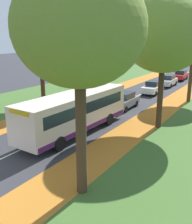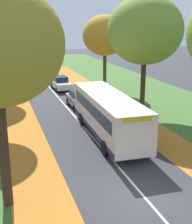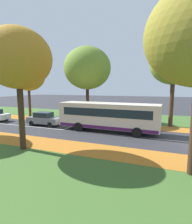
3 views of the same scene
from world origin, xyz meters
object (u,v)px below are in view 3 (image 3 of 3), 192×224
at_px(tree_right_nearest, 174,64).
at_px(car_grey_lead, 44,119).
at_px(tree_right_mid, 28,76).
at_px(tree_left_near, 18,59).
at_px(bus, 108,115).
at_px(tree_right_near, 87,68).

distance_m(tree_right_nearest, car_grey_lead, 16.44).
bearing_deg(tree_right_mid, tree_left_near, -140.34).
height_order(tree_right_mid, bus, tree_right_mid).
height_order(tree_right_near, tree_right_mid, tree_right_near).
bearing_deg(tree_right_mid, tree_right_nearest, -89.83).
xyz_separation_m(tree_left_near, bus, (7.36, -4.43, -4.87)).
relative_size(tree_right_near, tree_right_mid, 1.16).
bearing_deg(bus, car_grey_lead, 89.78).
bearing_deg(tree_right_mid, car_grey_lead, -126.80).
bearing_deg(tree_right_mid, tree_right_near, -89.89).
relative_size(tree_left_near, bus, 0.84).
bearing_deg(tree_right_near, tree_left_near, -179.71).
relative_size(tree_left_near, tree_right_near, 0.87).
height_order(tree_right_near, bus, tree_right_near).
relative_size(tree_right_nearest, car_grey_lead, 2.30).
distance_m(bus, car_grey_lead, 8.17).
bearing_deg(tree_right_near, tree_right_mid, 90.11).
relative_size(tree_left_near, car_grey_lead, 2.07).
bearing_deg(car_grey_lead, tree_right_nearest, -71.21).
xyz_separation_m(bus, car_grey_lead, (0.03, 8.12, -0.89)).
height_order(tree_left_near, car_grey_lead, tree_left_near).
distance_m(tree_left_near, tree_right_nearest, 16.25).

